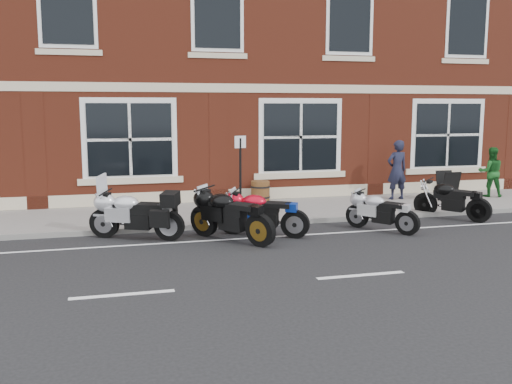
# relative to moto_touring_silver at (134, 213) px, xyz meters

# --- Properties ---
(ground) EXTENTS (80.00, 80.00, 0.00)m
(ground) POSITION_rel_moto_touring_silver_xyz_m (3.62, -0.80, -0.58)
(ground) COLOR black
(ground) RESTS_ON ground
(sidewalk) EXTENTS (30.00, 3.00, 0.12)m
(sidewalk) POSITION_rel_moto_touring_silver_xyz_m (3.62, 2.20, -0.52)
(sidewalk) COLOR slate
(sidewalk) RESTS_ON ground
(kerb) EXTENTS (30.00, 0.16, 0.12)m
(kerb) POSITION_rel_moto_touring_silver_xyz_m (3.62, 0.62, -0.52)
(kerb) COLOR slate
(kerb) RESTS_ON ground
(pub_building) EXTENTS (24.00, 12.00, 12.00)m
(pub_building) POSITION_rel_moto_touring_silver_xyz_m (3.62, 9.70, 5.42)
(pub_building) COLOR maroon
(pub_building) RESTS_ON ground
(moto_touring_silver) EXTENTS (2.01, 1.05, 1.42)m
(moto_touring_silver) POSITION_rel_moto_touring_silver_xyz_m (0.00, 0.00, 0.00)
(moto_touring_silver) COLOR black
(moto_touring_silver) RESTS_ON ground
(moto_sport_red) EXTENTS (1.86, 1.19, 0.94)m
(moto_sport_red) POSITION_rel_moto_touring_silver_xyz_m (2.79, -0.42, -0.04)
(moto_sport_red) COLOR black
(moto_sport_red) RESTS_ON ground
(moto_sport_black) EXTENTS (1.50, 1.91, 1.03)m
(moto_sport_black) POSITION_rel_moto_touring_silver_xyz_m (2.00, -0.71, 0.01)
(moto_sport_black) COLOR black
(moto_sport_black) RESTS_ON ground
(moto_sport_silver) EXTENTS (1.16, 1.60, 0.84)m
(moto_sport_silver) POSITION_rel_moto_touring_silver_xyz_m (5.60, -0.64, -0.10)
(moto_sport_silver) COLOR black
(moto_sport_silver) RESTS_ON ground
(moto_naked_black) EXTENTS (1.25, 1.75, 0.91)m
(moto_naked_black) POSITION_rel_moto_touring_silver_xyz_m (8.02, 0.24, -0.05)
(moto_naked_black) COLOR black
(moto_naked_black) RESTS_ON ground
(pedestrian_left) EXTENTS (0.67, 0.46, 1.77)m
(pedestrian_left) POSITION_rel_moto_touring_silver_xyz_m (7.85, 2.77, 0.43)
(pedestrian_left) COLOR black
(pedestrian_left) RESTS_ON sidewalk
(pedestrian_right) EXTENTS (0.91, 0.82, 1.52)m
(pedestrian_right) POSITION_rel_moto_touring_silver_xyz_m (10.90, 2.49, 0.30)
(pedestrian_right) COLOR #164D1B
(pedestrian_right) RESTS_ON sidewalk
(a_board_sign) EXTENTS (0.53, 0.35, 0.88)m
(a_board_sign) POSITION_rel_moto_touring_silver_xyz_m (9.18, 2.14, -0.02)
(a_board_sign) COLOR black
(a_board_sign) RESTS_ON sidewalk
(barrel_planter) EXTENTS (0.57, 0.57, 0.63)m
(barrel_planter) POSITION_rel_moto_touring_silver_xyz_m (3.75, 3.23, -0.15)
(barrel_planter) COLOR #452612
(barrel_planter) RESTS_ON sidewalk
(parking_sign) EXTENTS (0.29, 0.08, 2.07)m
(parking_sign) POSITION_rel_moto_touring_silver_xyz_m (2.57, 0.75, 0.73)
(parking_sign) COLOR black
(parking_sign) RESTS_ON sidewalk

